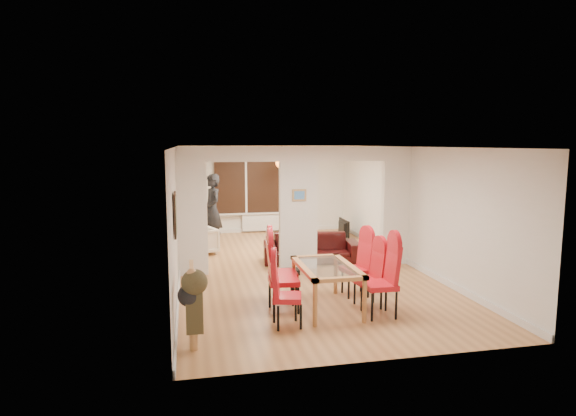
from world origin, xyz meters
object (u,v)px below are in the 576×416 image
object	(u,v)px
dining_chair_la	(287,292)
armchair	(201,241)
person	(213,211)
coffee_table	(289,241)
television	(341,228)
bowl	(296,236)
dining_table	(326,287)
dining_chair_ra	(380,279)
dining_chair_lc	(283,268)
dining_chair_rc	(355,265)
dining_chair_rb	(368,276)
bottle	(287,232)
sofa	(311,248)
dining_chair_lb	(284,275)

from	to	relation	value
dining_chair_la	armchair	world-z (taller)	dining_chair_la
person	coffee_table	size ratio (longest dim) A/B	1.87
television	bowl	distance (m)	1.75
dining_chair_la	dining_table	bearing A→B (deg)	51.54
dining_chair_ra	person	world-z (taller)	person
coffee_table	dining_chair_lc	bearing A→B (deg)	-103.14
dining_chair_rc	armchair	bearing A→B (deg)	111.31
dining_chair_rb	person	world-z (taller)	person
dining_chair_rb	bottle	xyz separation A→B (m)	(-0.34, 4.91, -0.15)
person	sofa	bearing A→B (deg)	29.87
dining_chair_lc	armchair	bearing A→B (deg)	111.15
television	coffee_table	bearing A→B (deg)	117.17
coffee_table	bowl	xyz separation A→B (m)	(0.19, -0.01, 0.14)
person	coffee_table	bearing A→B (deg)	66.25
coffee_table	armchair	bearing A→B (deg)	-167.62
dining_chair_lb	dining_chair_lc	world-z (taller)	dining_chair_lb
dining_chair_lb	coffee_table	world-z (taller)	dining_chair_lb
dining_chair_rb	dining_chair_rc	bearing A→B (deg)	81.70
television	bowl	world-z (taller)	television
dining_chair_lc	bottle	bearing A→B (deg)	80.55
dining_chair_ra	coffee_table	distance (m)	5.40
dining_chair_lc	dining_chair_ra	xyz separation A→B (m)	(1.33, -0.99, 0.01)
dining_chair_ra	bowl	bearing A→B (deg)	93.15
dining_chair_rb	dining_chair_rc	distance (m)	0.62
sofa	coffee_table	size ratio (longest dim) A/B	2.14
dining_chair_lc	dining_chair_rb	xyz separation A→B (m)	(1.31, -0.55, -0.06)
dining_chair_rb	sofa	world-z (taller)	dining_chair_rb
dining_chair_lc	bottle	world-z (taller)	dining_chair_lc
dining_chair_rc	television	size ratio (longest dim) A/B	1.22
bowl	dining_chair_ra	bearing A→B (deg)	-88.66
dining_chair_lc	dining_chair_rc	distance (m)	1.32
television	coffee_table	xyz separation A→B (m)	(-1.71, -0.84, -0.14)
dining_chair_ra	television	bearing A→B (deg)	79.08
dining_chair_lb	dining_chair_rc	size ratio (longest dim) A/B	1.09
dining_chair_ra	sofa	distance (m)	3.60
television	dining_chair_lb	bearing A→B (deg)	154.79
dining_table	dining_chair_rc	xyz separation A→B (m)	(0.69, 0.56, 0.18)
dining_chair_lb	dining_chair_rb	size ratio (longest dim) A/B	1.14
dining_chair_rc	sofa	world-z (taller)	dining_chair_rc
dining_table	coffee_table	bearing A→B (deg)	85.31
dining_chair_rb	armchair	world-z (taller)	dining_chair_rb
dining_chair_la	bottle	bearing A→B (deg)	91.68
person	bottle	world-z (taller)	person
armchair	dining_chair_lc	bearing A→B (deg)	-2.64
dining_chair_lb	bowl	size ratio (longest dim) A/B	5.18
dining_chair_lc	sofa	distance (m)	2.87
dining_chair_lb	armchair	size ratio (longest dim) A/B	1.67
dining_chair_rc	bowl	size ratio (longest dim) A/B	4.77
sofa	person	size ratio (longest dim) A/B	1.14
dining_chair_lb	dining_chair_rc	world-z (taller)	dining_chair_lb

